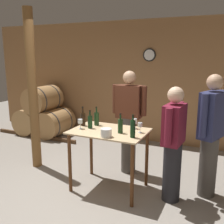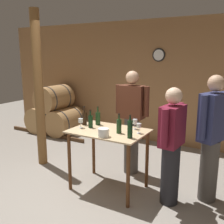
{
  "view_description": "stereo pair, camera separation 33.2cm",
  "coord_description": "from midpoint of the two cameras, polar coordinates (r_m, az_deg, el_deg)",
  "views": [
    {
      "loc": [
        1.76,
        -2.67,
        1.96
      ],
      "look_at": [
        0.22,
        0.67,
        1.15
      ],
      "focal_mm": 42.0,
      "sensor_mm": 36.0,
      "label": 1
    },
    {
      "loc": [
        2.05,
        -2.52,
        1.96
      ],
      "look_at": [
        0.22,
        0.67,
        1.15
      ],
      "focal_mm": 42.0,
      "sensor_mm": 36.0,
      "label": 2
    }
  ],
  "objects": [
    {
      "name": "ice_bucket",
      "position": [
        3.44,
        0.91,
        -4.53
      ],
      "size": [
        0.15,
        0.15,
        0.11
      ],
      "color": "white",
      "rests_on": "tasting_table"
    },
    {
      "name": "person_visitor_with_scarf",
      "position": [
        3.52,
        15.49,
        -6.88
      ],
      "size": [
        0.25,
        0.59,
        1.56
      ],
      "color": "#232328",
      "rests_on": "ground_plane"
    },
    {
      "name": "wine_bottle_far_left",
      "position": [
        4.01,
        -3.69,
        -1.34
      ],
      "size": [
        0.07,
        0.07,
        0.29
      ],
      "color": "black",
      "rests_on": "tasting_table"
    },
    {
      "name": "back_wall",
      "position": [
        5.92,
        11.0,
        6.33
      ],
      "size": [
        8.4,
        0.08,
        2.7
      ],
      "color": "#996B42",
      "rests_on": "ground_plane"
    },
    {
      "name": "person_visitor_bearded",
      "position": [
        3.74,
        23.27,
        -4.95
      ],
      "size": [
        0.34,
        0.56,
        1.71
      ],
      "color": "#4C4742",
      "rests_on": "ground_plane"
    },
    {
      "name": "wine_glass_near_right",
      "position": [
        3.61,
        8.51,
        -3.05
      ],
      "size": [
        0.06,
        0.06,
        0.14
      ],
      "color": "silver",
      "rests_on": "tasting_table"
    },
    {
      "name": "wine_glass_near_center",
      "position": [
        3.8,
        7.53,
        -2.19
      ],
      "size": [
        0.06,
        0.06,
        0.15
      ],
      "color": "silver",
      "rests_on": "tasting_table"
    },
    {
      "name": "ground_plane",
      "position": [
        3.77,
        -5.78,
        -18.92
      ],
      "size": [
        14.0,
        14.0,
        0.0
      ],
      "primitive_type": "plane",
      "color": "gray"
    },
    {
      "name": "wine_bottle_center",
      "position": [
        4.0,
        -0.73,
        -1.34
      ],
      "size": [
        0.08,
        0.08,
        0.29
      ],
      "color": "#193819",
      "rests_on": "tasting_table"
    },
    {
      "name": "wine_bottle_left",
      "position": [
        3.85,
        -2.25,
        -1.98
      ],
      "size": [
        0.07,
        0.07,
        0.27
      ],
      "color": "black",
      "rests_on": "tasting_table"
    },
    {
      "name": "wine_bottle_right",
      "position": [
        3.59,
        4.18,
        -3.02
      ],
      "size": [
        0.07,
        0.07,
        0.28
      ],
      "color": "#193819",
      "rests_on": "tasting_table"
    },
    {
      "name": "wine_bottle_far_right",
      "position": [
        3.39,
        6.73,
        -3.68
      ],
      "size": [
        0.07,
        0.07,
        0.31
      ],
      "color": "black",
      "rests_on": "tasting_table"
    },
    {
      "name": "wooden_post",
      "position": [
        4.68,
        -13.73,
        4.64
      ],
      "size": [
        0.16,
        0.16,
        2.7
      ],
      "color": "brown",
      "rests_on": "ground_plane"
    },
    {
      "name": "person_host",
      "position": [
        4.3,
        6.51,
        -1.85
      ],
      "size": [
        0.59,
        0.24,
        1.71
      ],
      "color": "#4C4742",
      "rests_on": "ground_plane"
    },
    {
      "name": "wine_glass_near_left",
      "position": [
        3.84,
        -4.39,
        -1.99
      ],
      "size": [
        0.07,
        0.07,
        0.14
      ],
      "color": "silver",
      "rests_on": "tasting_table"
    },
    {
      "name": "tasting_table",
      "position": [
        3.79,
        1.76,
        -6.51
      ],
      "size": [
        1.07,
        0.75,
        0.9
      ],
      "color": "#D1B284",
      "rests_on": "ground_plane"
    },
    {
      "name": "barrel_rack",
      "position": [
        6.76,
        -10.99,
        -0.26
      ],
      "size": [
        2.26,
        0.85,
        1.21
      ],
      "color": "#4C331E",
      "rests_on": "ground_plane"
    }
  ]
}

